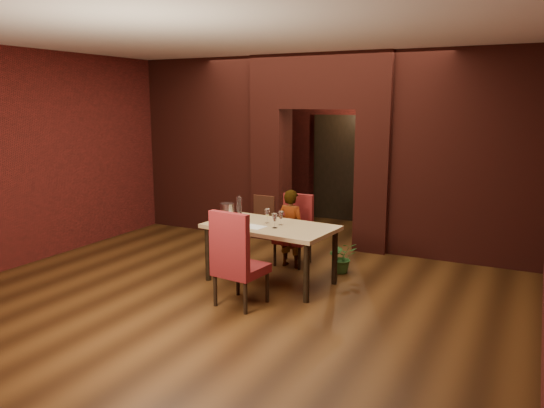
{
  "coord_description": "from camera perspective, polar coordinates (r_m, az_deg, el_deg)",
  "views": [
    {
      "loc": [
        3.33,
        -6.39,
        2.42
      ],
      "look_at": [
        0.08,
        0.0,
        1.03
      ],
      "focal_mm": 35.0,
      "sensor_mm": 36.0,
      "label": 1
    }
  ],
  "objects": [
    {
      "name": "chair_near",
      "position": [
        6.38,
        -3.34,
        -5.75
      ],
      "size": [
        0.59,
        0.59,
        1.18
      ],
      "primitive_type": "cube",
      "rotation": [
        0.0,
        0.0,
        3.03
      ],
      "color": "maroon",
      "rests_on": "ground"
    },
    {
      "name": "chair_far",
      "position": [
        7.95,
        2.25,
        -2.86
      ],
      "size": [
        0.48,
        0.48,
        1.05
      ],
      "primitive_type": "cube",
      "rotation": [
        0.0,
        0.0,
        0.01
      ],
      "color": "maroon",
      "rests_on": "ground"
    },
    {
      "name": "wall_front",
      "position": [
        4.18,
        -26.76,
        -1.54
      ],
      "size": [
        7.0,
        0.04,
        3.2
      ],
      "primitive_type": "cube",
      "color": "maroon",
      "rests_on": "ground"
    },
    {
      "name": "water_bottle",
      "position": [
        7.43,
        -3.55,
        -0.36
      ],
      "size": [
        0.08,
        0.08,
        0.33
      ],
      "primitive_type": "cylinder",
      "color": "silver",
      "rests_on": "dining_table"
    },
    {
      "name": "rear_door_frame",
      "position": [
        11.03,
        7.01,
        3.72
      ],
      "size": [
        1.02,
        0.04,
        2.22
      ],
      "primitive_type": "cube",
      "color": "black",
      "rests_on": "ground"
    },
    {
      "name": "pillar_right",
      "position": [
        8.81,
        11.03,
        2.46
      ],
      "size": [
        0.55,
        0.55,
        2.3
      ],
      "primitive_type": "cube",
      "color": "maroon",
      "rests_on": "ground"
    },
    {
      "name": "wine_glass_b",
      "position": [
        7.06,
        0.96,
        -1.54
      ],
      "size": [
        0.08,
        0.08,
        0.19
      ],
      "primitive_type": null,
      "color": "white",
      "rests_on": "dining_table"
    },
    {
      "name": "wall_left",
      "position": [
        9.39,
        -19.94,
        5.28
      ],
      "size": [
        0.04,
        8.0,
        3.2
      ],
      "primitive_type": "cube",
      "color": "maroon",
      "rests_on": "ground"
    },
    {
      "name": "tasting_sheet",
      "position": [
        6.99,
        -2.06,
        -2.45
      ],
      "size": [
        0.34,
        0.27,
        0.0
      ],
      "primitive_type": "cube",
      "rotation": [
        0.0,
        0.0,
        -0.15
      ],
      "color": "silver",
      "rests_on": "dining_table"
    },
    {
      "name": "wine_glass_a",
      "position": [
        7.17,
        -0.52,
        -1.31
      ],
      "size": [
        0.08,
        0.08,
        0.2
      ],
      "primitive_type": null,
      "color": "white",
      "rests_on": "dining_table"
    },
    {
      "name": "rear_door",
      "position": [
        11.07,
        7.08,
        3.75
      ],
      "size": [
        0.9,
        0.08,
        2.1
      ],
      "primitive_type": "cube",
      "color": "black",
      "rests_on": "ground"
    },
    {
      "name": "wine_bucket",
      "position": [
        7.36,
        -4.84,
        -0.86
      ],
      "size": [
        0.2,
        0.2,
        0.24
      ],
      "primitive_type": "cylinder",
      "color": "silver",
      "rests_on": "dining_table"
    },
    {
      "name": "ceiling",
      "position": [
        7.25,
        -0.56,
        17.12
      ],
      "size": [
        7.0,
        8.0,
        0.04
      ],
      "primitive_type": "cube",
      "color": "silver",
      "rests_on": "ground"
    },
    {
      "name": "wine_glass_c",
      "position": [
        6.9,
        0.3,
        -1.81
      ],
      "size": [
        0.08,
        0.08,
        0.19
      ],
      "primitive_type": null,
      "color": "white",
      "rests_on": "dining_table"
    },
    {
      "name": "lintel",
      "position": [
        9.03,
        5.47,
        12.99
      ],
      "size": [
        2.45,
        0.55,
        0.9
      ],
      "primitive_type": "cube",
      "color": "maroon",
      "rests_on": "ground"
    },
    {
      "name": "potted_plant",
      "position": [
        7.7,
        7.54,
        -5.69
      ],
      "size": [
        0.54,
        0.53,
        0.45
      ],
      "primitive_type": "imported",
      "rotation": [
        0.0,
        0.0,
        0.64
      ],
      "color": "#2C6029",
      "rests_on": "ground"
    },
    {
      "name": "floor",
      "position": [
        7.6,
        -0.52,
        -7.62
      ],
      "size": [
        8.0,
        8.0,
        0.0
      ],
      "primitive_type": "plane",
      "color": "#412610",
      "rests_on": "ground"
    },
    {
      "name": "wing_wall_right",
      "position": [
        8.49,
        20.37,
        4.72
      ],
      "size": [
        2.28,
        0.35,
        3.2
      ],
      "primitive_type": "cube",
      "color": "maroon",
      "rests_on": "ground"
    },
    {
      "name": "vent_panel",
      "position": [
        9.35,
        -0.87,
        -0.6
      ],
      "size": [
        0.4,
        0.03,
        0.5
      ],
      "primitive_type": "cube",
      "color": "#AD5432",
      "rests_on": "ground"
    },
    {
      "name": "person_seated",
      "position": [
        7.83,
        2.04,
        -2.64
      ],
      "size": [
        0.45,
        0.31,
        1.17
      ],
      "primitive_type": "imported",
      "rotation": [
        0.0,
        0.0,
        3.06
      ],
      "color": "beige",
      "rests_on": "ground"
    },
    {
      "name": "wing_wall_left",
      "position": [
        10.17,
        -7.2,
        6.23
      ],
      "size": [
        2.28,
        0.35,
        3.2
      ],
      "primitive_type": "cube",
      "color": "maroon",
      "rests_on": "ground"
    },
    {
      "name": "dining_table",
      "position": [
        7.19,
        -0.15,
        -5.37
      ],
      "size": [
        1.79,
        1.11,
        0.8
      ],
      "primitive_type": "cube",
      "rotation": [
        0.0,
        0.0,
        -0.09
      ],
      "color": "tan",
      "rests_on": "ground"
    },
    {
      "name": "pillar_left",
      "position": [
        9.5,
        -0.05,
        3.26
      ],
      "size": [
        0.55,
        0.55,
        2.3
      ],
      "primitive_type": "cube",
      "color": "maroon",
      "rests_on": "ground"
    },
    {
      "name": "wall_back",
      "position": [
        10.94,
        9.24,
        6.5
      ],
      "size": [
        7.0,
        0.04,
        3.2
      ],
      "primitive_type": "cube",
      "color": "maroon",
      "rests_on": "ground"
    }
  ]
}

